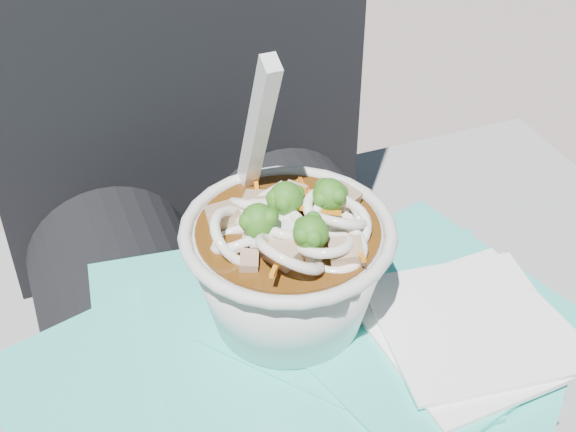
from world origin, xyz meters
name	(u,v)px	position (x,y,z in m)	size (l,w,h in m)	color
lap	(282,410)	(0.00, 0.00, 0.50)	(0.32, 0.48, 0.15)	black
person_body	(241,301)	(0.00, 0.09, 0.53)	(0.34, 0.94, 0.98)	black
plastic_bag	(312,337)	(0.02, -0.01, 0.59)	(0.41, 0.32, 0.02)	#2EBFB1
napkins	(470,328)	(0.12, -0.06, 0.60)	(0.13, 0.14, 0.01)	white
udon_bowl	(288,260)	(0.01, 0.00, 0.65)	(0.16, 0.16, 0.19)	silver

